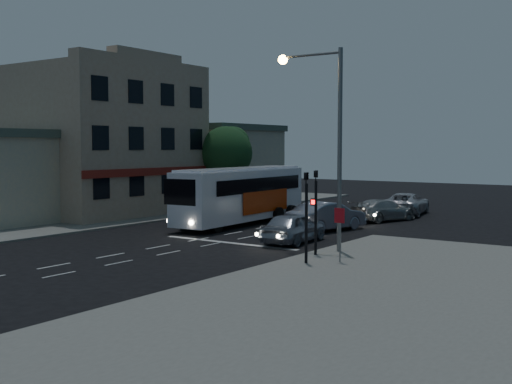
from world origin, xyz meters
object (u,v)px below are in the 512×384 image
Objects in this scene: car_sedan_b at (383,210)px; streetlight at (327,125)px; street_tree at (226,151)px; car_suv at (293,227)px; traffic_signal_main at (316,202)px; tour_bus at (241,194)px; traffic_signal_side at (306,206)px; regulatory_sign at (340,226)px; car_sedan_a at (327,216)px; car_sedan_c at (406,204)px.

streetlight is (2.91, -12.92, 5.03)m from car_sedan_b.
car_suv is at bearing -41.17° from street_tree.
traffic_signal_main is 3.61m from streetlight.
traffic_signal_main is at bearing -41.95° from tour_bus.
car_sedan_b is at bearing 102.46° from traffic_signal_main.
car_sedan_b is at bearing 103.34° from traffic_signal_side.
streetlight reaches higher than traffic_signal_side.
regulatory_sign is at bearing 125.24° from car_sedan_b.
car_sedan_a is at bearing 121.30° from regulatory_sign.
car_suv is 0.82× the size of car_sedan_c.
tour_bus is 14.17m from traffic_signal_side.
street_tree reaches higher than car_sedan_c.
regulatory_sign reaches higher than car_sedan_b.
car_suv is 0.73× the size of street_tree.
car_suv is 5.11m from car_sedan_a.
car_suv is 11.32m from car_sedan_b.
street_tree is at bearing 135.50° from traffic_signal_side.
car_suv is 6.23m from regulatory_sign.
car_sedan_a is at bearing -27.29° from street_tree.
streetlight reaches higher than street_tree.
traffic_signal_side is at bearing -44.50° from street_tree.
street_tree is (-11.99, 6.19, 3.67)m from car_sedan_a.
traffic_signal_side is (3.87, -16.32, 1.72)m from car_sedan_b.
traffic_signal_side is at bearing -46.42° from tour_bus.
traffic_signal_main reaches higher than car_sedan_b.
car_sedan_b is at bearing -94.16° from car_suv.
traffic_signal_main is at bearing -42.03° from street_tree.
tour_bus is at bearing 63.37° from car_sedan_b.
car_sedan_c is 19.40m from traffic_signal_main.
car_suv is 0.90× the size of car_sedan_a.
car_sedan_a is at bearing 77.76° from car_sedan_c.
tour_bus is at bearing 146.02° from streetlight.
car_suv is at bearing 111.99° from car_sedan_a.
street_tree is at bearing 138.92° from regulatory_sign.
car_sedan_a is 9.06m from traffic_signal_main.
car_sedan_a is at bearing -85.64° from car_suv.
car_sedan_c is at bearing -93.38° from car_suv.
car_sedan_b is at bearing 42.58° from tour_bus.
tour_bus reaches higher than car_sedan_b.
traffic_signal_side is 4.84m from streetlight.
street_tree reaches higher than car_sedan_b.
traffic_signal_main is at bearing 109.49° from traffic_signal_side.
streetlight reaches higher than traffic_signal_main.
streetlight is at bearing -39.51° from street_tree.
car_sedan_b is 1.18× the size of traffic_signal_main.
traffic_signal_side is at bearing 90.82° from car_sedan_c.
regulatory_sign is 5.18m from streetlight.
street_tree is (-12.83, 11.22, 3.73)m from car_suv.
streetlight reaches higher than car_sedan_c.
regulatory_sign is (5.17, -20.04, 0.83)m from car_sedan_c.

